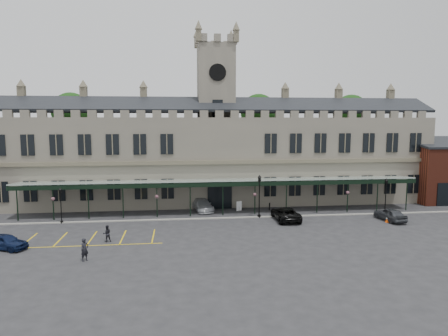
{
  "coord_description": "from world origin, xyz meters",
  "views": [
    {
      "loc": [
        -5.44,
        -40.64,
        11.55
      ],
      "look_at": [
        0.0,
        6.0,
        6.0
      ],
      "focal_mm": 32.0,
      "sensor_mm": 36.0,
      "label": 1
    }
  ],
  "objects": [
    {
      "name": "car_van",
      "position": [
        7.0,
        3.89,
        0.77
      ],
      "size": [
        2.62,
        5.57,
        1.54
      ],
      "primitive_type": "imported",
      "rotation": [
        0.0,
        0.0,
        3.15
      ],
      "color": "black",
      "rests_on": "ground"
    },
    {
      "name": "lamp_post_mid",
      "position": [
        4.19,
        5.49,
        3.08
      ],
      "size": [
        0.49,
        0.49,
        5.2
      ],
      "color": "black",
      "rests_on": "ground"
    },
    {
      "name": "tree_behind_left",
      "position": [
        -22.0,
        25.0,
        12.81
      ],
      "size": [
        6.0,
        6.0,
        16.0
      ],
      "color": "#332314",
      "rests_on": "ground"
    },
    {
      "name": "ground",
      "position": [
        0.0,
        0.0,
        0.0
      ],
      "size": [
        140.0,
        140.0,
        0.0
      ],
      "primitive_type": "plane",
      "color": "#242426"
    },
    {
      "name": "tree_behind_right",
      "position": [
        24.0,
        25.0,
        12.81
      ],
      "size": [
        6.0,
        6.0,
        16.0
      ],
      "color": "#332314",
      "rests_on": "ground"
    },
    {
      "name": "station_building",
      "position": [
        0.0,
        15.91,
        6.47
      ],
      "size": [
        60.0,
        10.36,
        17.3
      ],
      "color": "#615C51",
      "rests_on": "ground"
    },
    {
      "name": "traffic_cone",
      "position": [
        18.34,
        1.52,
        0.37
      ],
      "size": [
        0.47,
        0.47,
        0.75
      ],
      "rotation": [
        0.0,
        0.0,
        -0.3
      ],
      "color": "#FF4E08",
      "rests_on": "ground"
    },
    {
      "name": "lamp_post_right",
      "position": [
        19.98,
        5.12,
        2.71
      ],
      "size": [
        0.43,
        0.43,
        4.58
      ],
      "color": "black",
      "rests_on": "ground"
    },
    {
      "name": "car_right_a",
      "position": [
        19.0,
        2.19,
        0.76
      ],
      "size": [
        2.34,
        4.63,
        1.51
      ],
      "primitive_type": "imported",
      "rotation": [
        0.0,
        0.0,
        3.27
      ],
      "color": "#35373C",
      "rests_on": "ground"
    },
    {
      "name": "kerb",
      "position": [
        0.0,
        5.5,
        0.06
      ],
      "size": [
        60.0,
        0.4,
        0.12
      ],
      "primitive_type": "cube",
      "color": "gray",
      "rests_on": "ground"
    },
    {
      "name": "person_a",
      "position": [
        -13.2,
        -7.57,
        0.96
      ],
      "size": [
        0.82,
        0.82,
        1.92
      ],
      "primitive_type": "imported",
      "rotation": [
        0.0,
        0.0,
        0.79
      ],
      "color": "black",
      "rests_on": "ground"
    },
    {
      "name": "car_left_a",
      "position": [
        -21.0,
        -3.61,
        0.7
      ],
      "size": [
        4.45,
        3.21,
        1.41
      ],
      "primitive_type": "imported",
      "rotation": [
        0.0,
        0.0,
        1.15
      ],
      "color": "#0D1839",
      "rests_on": "ground"
    },
    {
      "name": "bollard_right",
      "position": [
        6.35,
        9.23,
        0.48
      ],
      "size": [
        0.17,
        0.17,
        0.96
      ],
      "primitive_type": "cylinder",
      "color": "black",
      "rests_on": "ground"
    },
    {
      "name": "car_taxi",
      "position": [
        -2.38,
        10.0,
        0.76
      ],
      "size": [
        3.09,
        5.56,
        1.53
      ],
      "primitive_type": "imported",
      "rotation": [
        0.0,
        0.0,
        0.19
      ],
      "color": "#A8ABB0",
      "rests_on": "ground"
    },
    {
      "name": "parking_markings",
      "position": [
        -14.0,
        -1.5,
        0.0
      ],
      "size": [
        16.0,
        6.0,
        0.01
      ],
      "primitive_type": null,
      "color": "gold",
      "rests_on": "ground"
    },
    {
      "name": "tree_behind_mid",
      "position": [
        8.0,
        25.0,
        12.81
      ],
      "size": [
        6.0,
        6.0,
        16.0
      ],
      "color": "#332314",
      "rests_on": "ground"
    },
    {
      "name": "canopy",
      "position": [
        0.0,
        7.46,
        2.4
      ],
      "size": [
        50.0,
        4.1,
        4.3
      ],
      "color": "#8C9E93",
      "rests_on": "ground"
    },
    {
      "name": "clock_tower",
      "position": [
        0.0,
        16.0,
        13.11
      ],
      "size": [
        5.6,
        5.6,
        24.8
      ],
      "color": "#615C51",
      "rests_on": "ground"
    },
    {
      "name": "person_b",
      "position": [
        -12.3,
        -2.33,
        0.81
      ],
      "size": [
        0.95,
        0.85,
        1.62
      ],
      "primitive_type": "imported",
      "rotation": [
        0.0,
        0.0,
        3.51
      ],
      "color": "black",
      "rests_on": "ground"
    },
    {
      "name": "lamp_post_left",
      "position": [
        -18.64,
        5.45,
        2.43
      ],
      "size": [
        0.39,
        0.39,
        4.11
      ],
      "color": "black",
      "rests_on": "ground"
    },
    {
      "name": "sign_board",
      "position": [
        2.36,
        9.43,
        0.6
      ],
      "size": [
        0.7,
        0.23,
        1.22
      ],
      "rotation": [
        0.0,
        0.0,
        0.26
      ],
      "color": "black",
      "rests_on": "ground"
    },
    {
      "name": "bollard_left",
      "position": [
        -1.23,
        9.43,
        0.45
      ],
      "size": [
        0.16,
        0.16,
        0.91
      ],
      "primitive_type": "cylinder",
      "color": "black",
      "rests_on": "ground"
    }
  ]
}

